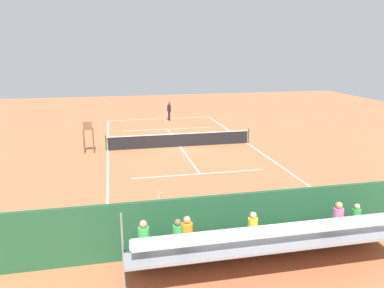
{
  "coord_description": "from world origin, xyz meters",
  "views": [
    {
      "loc": [
        4.6,
        25.31,
        6.8
      ],
      "look_at": [
        0.0,
        4.0,
        1.2
      ],
      "focal_mm": 35.17,
      "sensor_mm": 36.0,
      "label": 1
    }
  ],
  "objects_px": {
    "courtside_bench": "(287,218)",
    "equipment_bag": "(236,234)",
    "tennis_player": "(169,110)",
    "line_judge": "(160,219)",
    "umpire_chair": "(88,134)",
    "tennis_net": "(180,140)",
    "tennis_racket": "(165,121)",
    "tennis_ball_near": "(183,127)",
    "bleacher_stand": "(266,240)"
  },
  "relations": [
    {
      "from": "tennis_net",
      "to": "line_judge",
      "type": "relative_size",
      "value": 5.35
    },
    {
      "from": "tennis_player",
      "to": "tennis_racket",
      "type": "bearing_deg",
      "value": 46.67
    },
    {
      "from": "umpire_chair",
      "to": "equipment_bag",
      "type": "relative_size",
      "value": 2.38
    },
    {
      "from": "umpire_chair",
      "to": "line_judge",
      "type": "relative_size",
      "value": 1.11
    },
    {
      "from": "tennis_player",
      "to": "line_judge",
      "type": "bearing_deg",
      "value": 80.41
    },
    {
      "from": "umpire_chair",
      "to": "courtside_bench",
      "type": "relative_size",
      "value": 1.19
    },
    {
      "from": "bleacher_stand",
      "to": "tennis_ball_near",
      "type": "relative_size",
      "value": 137.27
    },
    {
      "from": "equipment_bag",
      "to": "tennis_ball_near",
      "type": "relative_size",
      "value": 13.64
    },
    {
      "from": "tennis_net",
      "to": "courtside_bench",
      "type": "bearing_deg",
      "value": 97.21
    },
    {
      "from": "courtside_bench",
      "to": "equipment_bag",
      "type": "height_order",
      "value": "courtside_bench"
    },
    {
      "from": "tennis_player",
      "to": "tennis_racket",
      "type": "relative_size",
      "value": 3.41
    },
    {
      "from": "umpire_chair",
      "to": "tennis_ball_near",
      "type": "distance_m",
      "value": 10.29
    },
    {
      "from": "bleacher_stand",
      "to": "umpire_chair",
      "type": "height_order",
      "value": "bleacher_stand"
    },
    {
      "from": "umpire_chair",
      "to": "courtside_bench",
      "type": "height_order",
      "value": "umpire_chair"
    },
    {
      "from": "tennis_net",
      "to": "tennis_player",
      "type": "xyz_separation_m",
      "value": [
        -0.78,
        -9.99,
        0.51
      ]
    },
    {
      "from": "courtside_bench",
      "to": "tennis_player",
      "type": "xyz_separation_m",
      "value": [
        0.9,
        -23.26,
        0.46
      ]
    },
    {
      "from": "equipment_bag",
      "to": "line_judge",
      "type": "bearing_deg",
      "value": -2.03
    },
    {
      "from": "equipment_bag",
      "to": "tennis_racket",
      "type": "xyz_separation_m",
      "value": [
        -0.7,
        -22.89,
        -0.16
      ]
    },
    {
      "from": "tennis_net",
      "to": "tennis_ball_near",
      "type": "distance_m",
      "value": 6.58
    },
    {
      "from": "tennis_net",
      "to": "equipment_bag",
      "type": "bearing_deg",
      "value": 88.33
    },
    {
      "from": "tennis_net",
      "to": "tennis_racket",
      "type": "xyz_separation_m",
      "value": [
        -0.31,
        -9.49,
        -0.49
      ]
    },
    {
      "from": "courtside_bench",
      "to": "tennis_ball_near",
      "type": "bearing_deg",
      "value": -89.42
    },
    {
      "from": "tennis_ball_near",
      "to": "tennis_player",
      "type": "bearing_deg",
      "value": -78.9
    },
    {
      "from": "tennis_racket",
      "to": "tennis_ball_near",
      "type": "relative_size",
      "value": 8.55
    },
    {
      "from": "tennis_net",
      "to": "bleacher_stand",
      "type": "bearing_deg",
      "value": 89.67
    },
    {
      "from": "umpire_chair",
      "to": "line_judge",
      "type": "xyz_separation_m",
      "value": [
        -3.04,
        12.97,
        -0.3
      ]
    },
    {
      "from": "tennis_net",
      "to": "tennis_racket",
      "type": "height_order",
      "value": "tennis_net"
    },
    {
      "from": "umpire_chair",
      "to": "line_judge",
      "type": "distance_m",
      "value": 13.32
    },
    {
      "from": "equipment_bag",
      "to": "tennis_ball_near",
      "type": "xyz_separation_m",
      "value": [
        -1.87,
        -19.79,
        -0.15
      ]
    },
    {
      "from": "umpire_chair",
      "to": "equipment_bag",
      "type": "bearing_deg",
      "value": 113.97
    },
    {
      "from": "tennis_player",
      "to": "courtside_bench",
      "type": "bearing_deg",
      "value": 92.23
    },
    {
      "from": "equipment_bag",
      "to": "tennis_racket",
      "type": "height_order",
      "value": "equipment_bag"
    },
    {
      "from": "tennis_net",
      "to": "tennis_racket",
      "type": "distance_m",
      "value": 9.51
    },
    {
      "from": "bleacher_stand",
      "to": "equipment_bag",
      "type": "relative_size",
      "value": 10.07
    },
    {
      "from": "tennis_net",
      "to": "umpire_chair",
      "type": "height_order",
      "value": "umpire_chair"
    },
    {
      "from": "tennis_ball_near",
      "to": "line_judge",
      "type": "xyz_separation_m",
      "value": [
        4.64,
        19.7,
        0.98
      ]
    },
    {
      "from": "courtside_bench",
      "to": "tennis_racket",
      "type": "height_order",
      "value": "courtside_bench"
    },
    {
      "from": "bleacher_stand",
      "to": "tennis_racket",
      "type": "height_order",
      "value": "bleacher_stand"
    },
    {
      "from": "umpire_chair",
      "to": "tennis_net",
      "type": "bearing_deg",
      "value": -176.91
    },
    {
      "from": "equipment_bag",
      "to": "tennis_racket",
      "type": "bearing_deg",
      "value": -91.74
    },
    {
      "from": "tennis_net",
      "to": "courtside_bench",
      "type": "distance_m",
      "value": 13.38
    },
    {
      "from": "tennis_player",
      "to": "line_judge",
      "type": "relative_size",
      "value": 1.0
    },
    {
      "from": "equipment_bag",
      "to": "tennis_ball_near",
      "type": "height_order",
      "value": "equipment_bag"
    },
    {
      "from": "line_judge",
      "to": "tennis_ball_near",
      "type": "bearing_deg",
      "value": -103.26
    },
    {
      "from": "bleacher_stand",
      "to": "tennis_ball_near",
      "type": "xyz_separation_m",
      "value": [
        -1.57,
        -21.78,
        -0.91
      ]
    },
    {
      "from": "tennis_player",
      "to": "tennis_ball_near",
      "type": "relative_size",
      "value": 29.18
    },
    {
      "from": "tennis_net",
      "to": "tennis_racket",
      "type": "bearing_deg",
      "value": -91.84
    },
    {
      "from": "line_judge",
      "to": "tennis_racket",
      "type": "bearing_deg",
      "value": -98.65
    },
    {
      "from": "umpire_chair",
      "to": "tennis_ball_near",
      "type": "relative_size",
      "value": 32.42
    },
    {
      "from": "tennis_net",
      "to": "umpire_chair",
      "type": "distance_m",
      "value": 6.26
    }
  ]
}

